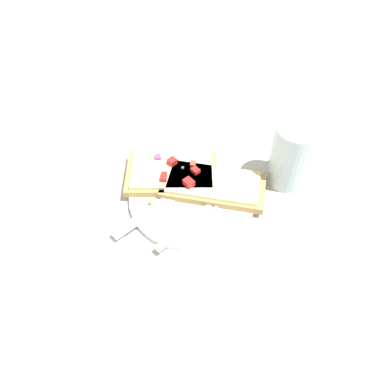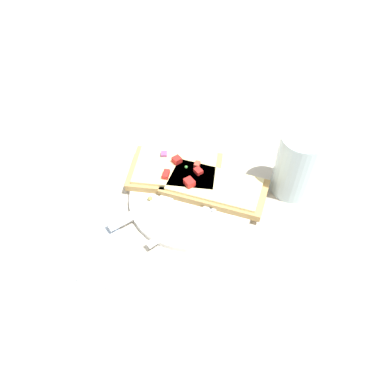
{
  "view_description": "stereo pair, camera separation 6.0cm",
  "coord_description": "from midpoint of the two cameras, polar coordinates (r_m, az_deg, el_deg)",
  "views": [
    {
      "loc": [
        0.45,
        0.07,
        0.55
      ],
      "look_at": [
        0.0,
        0.0,
        0.02
      ],
      "focal_mm": 35.0,
      "sensor_mm": 36.0,
      "label": 1
    },
    {
      "loc": [
        0.44,
        0.13,
        0.55
      ],
      "look_at": [
        0.0,
        0.0,
        0.02
      ],
      "focal_mm": 35.0,
      "sensor_mm": 36.0,
      "label": 2
    }
  ],
  "objects": [
    {
      "name": "pizza_slice_main",
      "position": [
        0.71,
        0.81,
        1.0
      ],
      "size": [
        0.1,
        0.2,
        0.03
      ],
      "rotation": [
        0.0,
        0.0,
        1.53
      ],
      "color": "tan",
      "rests_on": "plate"
    },
    {
      "name": "drinking_glass",
      "position": [
        0.72,
        12.69,
        5.4
      ],
      "size": [
        0.08,
        0.08,
        0.13
      ],
      "color": "silver",
      "rests_on": "ground"
    },
    {
      "name": "ground_plane",
      "position": [
        0.71,
        -2.42,
        -1.28
      ],
      "size": [
        4.0,
        4.0,
        0.0
      ],
      "primitive_type": "plane",
      "color": "#BCB29E"
    },
    {
      "name": "napkin",
      "position": [
        0.65,
        -14.49,
        -10.75
      ],
      "size": [
        0.11,
        0.07,
        0.01
      ],
      "color": "silver",
      "rests_on": "ground"
    },
    {
      "name": "plate",
      "position": [
        0.71,
        -2.43,
        -0.97
      ],
      "size": [
        0.24,
        0.24,
        0.01
      ],
      "color": "white",
      "rests_on": "ground"
    },
    {
      "name": "knife",
      "position": [
        0.69,
        -7.87,
        -2.43
      ],
      "size": [
        0.19,
        0.16,
        0.01
      ],
      "rotation": [
        0.0,
        0.0,
        8.75
      ],
      "color": "silver",
      "rests_on": "plate"
    },
    {
      "name": "pizza_slice_corner",
      "position": [
        0.74,
        -5.44,
        2.91
      ],
      "size": [
        0.14,
        0.19,
        0.03
      ],
      "rotation": [
        0.0,
        0.0,
        1.72
      ],
      "color": "tan",
      "rests_on": "plate"
    },
    {
      "name": "fork",
      "position": [
        0.68,
        -0.52,
        -2.71
      ],
      "size": [
        0.19,
        0.15,
        0.01
      ],
      "rotation": [
        0.0,
        0.0,
        8.8
      ],
      "color": "silver",
      "rests_on": "plate"
    },
    {
      "name": "crumb_scatter",
      "position": [
        0.71,
        -4.84,
        0.32
      ],
      "size": [
        0.08,
        0.07,
        0.01
      ],
      "color": "#9E7F57",
      "rests_on": "plate"
    }
  ]
}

